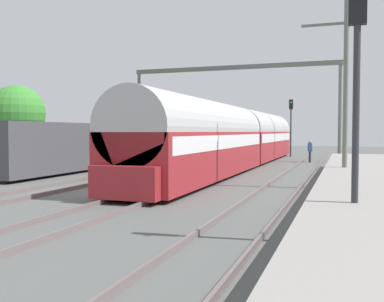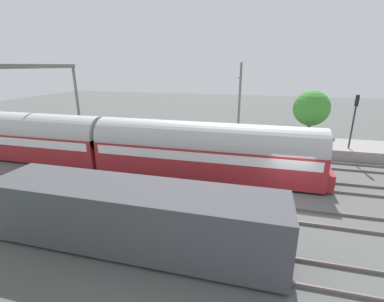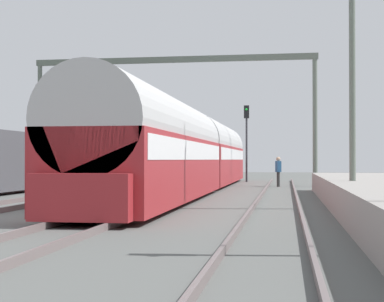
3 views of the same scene
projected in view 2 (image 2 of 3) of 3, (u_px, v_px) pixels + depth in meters
ground at (290, 198)px, 16.58m from camera, size 120.00×120.00×0.00m
track_far_west at (304, 272)px, 10.53m from camera, size 1.52×60.00×0.16m
track_west at (294, 215)px, 14.55m from camera, size 1.52×60.00×0.16m
track_east at (288, 183)px, 18.56m from camera, size 1.52×60.00×0.16m
track_far_east at (284, 162)px, 22.58m from camera, size 1.52×60.00×0.16m
platform at (260, 144)px, 26.47m from camera, size 4.40×28.00×0.90m
passenger_train at (103, 142)px, 21.34m from camera, size 2.93×32.85×3.82m
freight_car at (134, 216)px, 11.81m from camera, size 2.80×13.00×2.70m
person_crossing at (76, 136)px, 26.91m from camera, size 0.36×0.46×1.73m
railway_signal_near at (354, 119)px, 22.67m from camera, size 0.36×0.30×5.46m
catenary_pole_east_mid at (239, 107)px, 24.50m from camera, size 1.90×0.20×8.00m
tree_east_background at (311, 108)px, 28.57m from camera, size 3.73×3.73×5.31m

